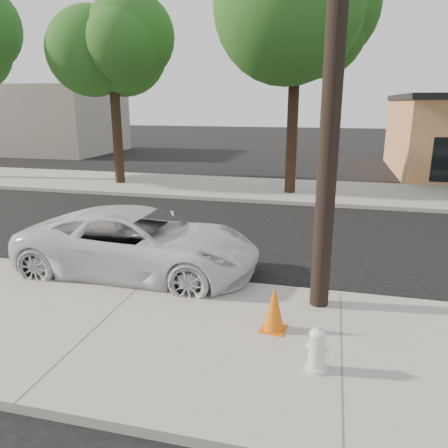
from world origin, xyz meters
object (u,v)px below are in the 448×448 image
Objects in this scene: police_cruiser at (140,243)px; fire_hydrant at (317,350)px; utility_pole at (335,43)px; traffic_cone at (274,309)px.

fire_hydrant is at bearing -126.41° from police_cruiser.
police_cruiser is at bearing 167.34° from utility_pole.
utility_pole is 11.58× the size of traffic_cone.
fire_hydrant is 1.23m from traffic_cone.
utility_pole is 4.75m from fire_hydrant.
utility_pole is 14.01× the size of fire_hydrant.
fire_hydrant is at bearing -53.14° from traffic_cone.
traffic_cone is at bearing 148.75° from fire_hydrant.
utility_pole is 4.39m from traffic_cone.
traffic_cone is (-0.74, 0.98, 0.07)m from fire_hydrant.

